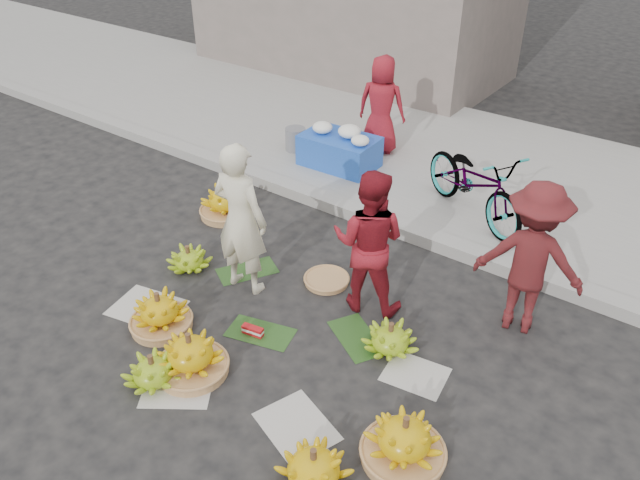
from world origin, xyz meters
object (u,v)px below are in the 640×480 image
Objects in this scene: vendor_cream at (241,219)px; flower_table at (340,149)px; banana_bunch_0 at (160,313)px; bicycle at (475,182)px; banana_bunch_4 at (404,441)px.

vendor_cream is 2.94m from flower_table.
banana_bunch_0 is 0.55× the size of flower_table.
banana_bunch_0 is 3.86m from flower_table.
flower_table is at bearing 113.33° from bicycle.
banana_bunch_0 is at bearing -84.34° from flower_table.
flower_table is 0.61× the size of bicycle.
banana_bunch_0 is 3.98m from bicycle.
flower_table is (-0.72, 2.82, -0.46)m from vendor_cream.
banana_bunch_4 is at bearing 153.77° from vendor_cream.
bicycle is at bearing -7.55° from flower_table.
bicycle is at bearing -123.62° from vendor_cream.
banana_bunch_4 is (2.70, 0.06, 0.02)m from banana_bunch_0.
banana_bunch_4 is 4.95m from flower_table.
bicycle is (2.12, -0.21, 0.22)m from flower_table.
vendor_cream is at bearing -77.63° from flower_table.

